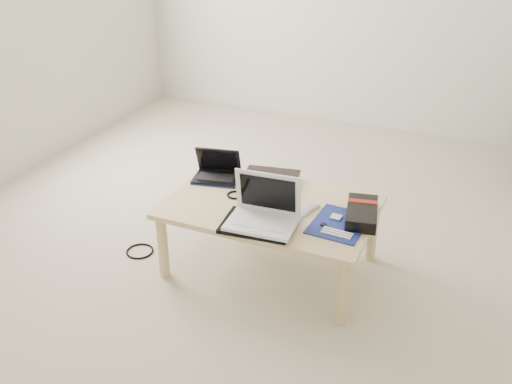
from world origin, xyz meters
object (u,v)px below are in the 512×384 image
at_px(white_laptop, 264,213).
at_px(gpu_box, 362,213).
at_px(coffee_table, 270,212).
at_px(netbook, 217,172).

distance_m(white_laptop, gpu_box, 0.50).
bearing_deg(white_laptop, coffee_table, 102.66).
xyz_separation_m(coffee_table, white_laptop, (0.05, -0.21, 0.12)).
relative_size(coffee_table, white_laptop, 3.12).
height_order(coffee_table, gpu_box, gpu_box).
relative_size(netbook, white_laptop, 0.83).
distance_m(coffee_table, white_laptop, 0.24).
xyz_separation_m(netbook, gpu_box, (0.88, -0.12, -0.01)).
xyz_separation_m(coffee_table, gpu_box, (0.48, 0.05, 0.08)).
bearing_deg(netbook, white_laptop, -39.86).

